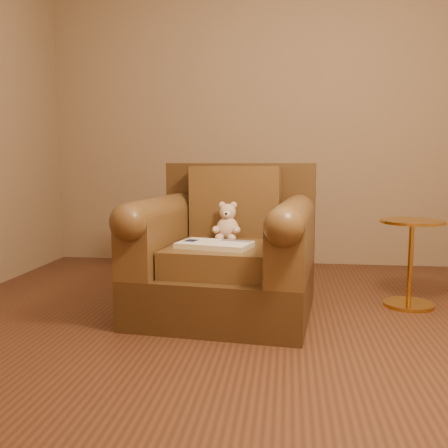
# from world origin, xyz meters

# --- Properties ---
(floor) EXTENTS (4.00, 4.00, 0.00)m
(floor) POSITION_xyz_m (0.00, 0.00, 0.00)
(floor) COLOR #522D1C
(floor) RESTS_ON ground
(room) EXTENTS (4.02, 4.02, 2.71)m
(room) POSITION_xyz_m (0.00, 0.00, 1.71)
(room) COLOR #93775A
(room) RESTS_ON ground
(armchair) EXTENTS (1.14, 1.09, 0.94)m
(armchair) POSITION_xyz_m (-0.15, 0.39, 0.36)
(armchair) COLOR #442D16
(armchair) RESTS_ON floor
(teddy_bear) EXTENTS (0.18, 0.20, 0.25)m
(teddy_bear) POSITION_xyz_m (-0.15, 0.48, 0.54)
(teddy_bear) COLOR beige
(teddy_bear) RESTS_ON armchair
(guidebook) EXTENTS (0.46, 0.34, 0.03)m
(guidebook) POSITION_xyz_m (-0.19, 0.17, 0.47)
(guidebook) COLOR beige
(guidebook) RESTS_ON armchair
(side_table) EXTENTS (0.41, 0.41, 0.57)m
(side_table) POSITION_xyz_m (1.03, 0.65, 0.31)
(side_table) COLOR gold
(side_table) RESTS_ON floor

